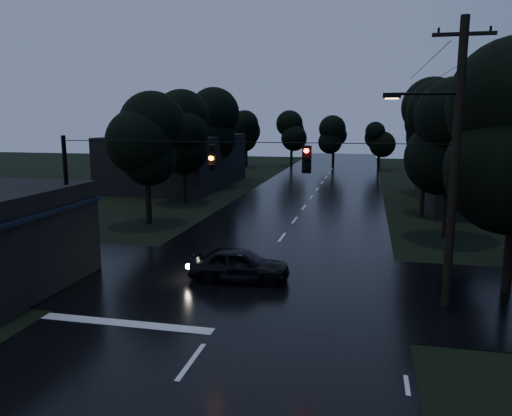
% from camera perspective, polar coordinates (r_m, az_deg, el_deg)
% --- Properties ---
extents(main_road, '(12.00, 120.00, 0.02)m').
position_cam_1_polar(main_road, '(38.03, 5.51, 0.05)').
color(main_road, black).
rests_on(main_road, ground).
extents(cross_street, '(60.00, 9.00, 0.02)m').
position_cam_1_polar(cross_street, '(20.80, -0.76, -8.51)').
color(cross_street, black).
rests_on(cross_street, ground).
extents(building_far_right, '(10.00, 14.00, 4.40)m').
position_cam_1_polar(building_far_right, '(42.47, 25.40, 3.17)').
color(building_far_right, black).
rests_on(building_far_right, ground).
extents(building_far_left, '(10.00, 16.00, 5.00)m').
position_cam_1_polar(building_far_left, '(50.85, -8.90, 5.38)').
color(building_far_left, black).
rests_on(building_far_left, ground).
extents(utility_pole_main, '(3.50, 0.30, 10.00)m').
position_cam_1_polar(utility_pole_main, '(18.44, 21.53, 5.10)').
color(utility_pole_main, black).
rests_on(utility_pole_main, ground).
extents(utility_pole_far, '(2.00, 0.30, 7.50)m').
position_cam_1_polar(utility_pole_far, '(35.47, 18.68, 5.15)').
color(utility_pole_far, black).
rests_on(utility_pole_far, ground).
extents(anchor_pole_left, '(0.18, 0.18, 6.00)m').
position_cam_1_polar(anchor_pole_left, '(22.11, -20.69, -0.02)').
color(anchor_pole_left, black).
rests_on(anchor_pole_left, ground).
extents(span_signals, '(15.00, 0.37, 1.12)m').
position_cam_1_polar(span_signals, '(18.64, 0.15, 5.81)').
color(span_signals, black).
rests_on(span_signals, ground).
extents(tree_left_a, '(3.92, 3.92, 8.26)m').
position_cam_1_polar(tree_left_a, '(32.19, -12.44, 7.42)').
color(tree_left_a, black).
rests_on(tree_left_a, ground).
extents(tree_left_b, '(4.20, 4.20, 8.85)m').
position_cam_1_polar(tree_left_b, '(39.78, -8.36, 8.58)').
color(tree_left_b, black).
rests_on(tree_left_b, ground).
extents(tree_left_c, '(4.48, 4.48, 9.44)m').
position_cam_1_polar(tree_left_c, '(49.42, -4.85, 9.38)').
color(tree_left_c, black).
rests_on(tree_left_c, ground).
extents(tree_right_a, '(4.20, 4.20, 8.85)m').
position_cam_1_polar(tree_right_a, '(29.52, 21.43, 7.46)').
color(tree_right_a, black).
rests_on(tree_right_a, ground).
extents(tree_right_b, '(4.48, 4.48, 9.44)m').
position_cam_1_polar(tree_right_b, '(37.51, 20.55, 8.53)').
color(tree_right_b, black).
rests_on(tree_right_b, ground).
extents(tree_right_c, '(4.76, 4.76, 10.03)m').
position_cam_1_polar(tree_right_c, '(47.50, 19.68, 9.25)').
color(tree_right_c, black).
rests_on(tree_right_c, ground).
extents(car, '(4.29, 2.02, 1.42)m').
position_cam_1_polar(car, '(20.79, -1.89, -6.48)').
color(car, black).
rests_on(car, ground).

